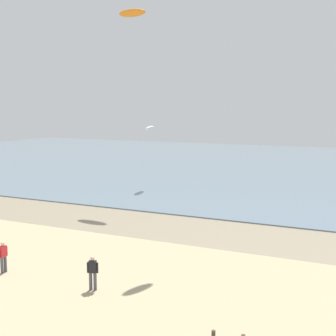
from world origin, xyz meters
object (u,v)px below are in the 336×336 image
at_px(kite_aloft_2, 132,13).
at_px(kite_aloft_5, 150,128).
at_px(person_by_waterline, 93,272).
at_px(person_left_flank, 3,256).

height_order(kite_aloft_2, kite_aloft_5, kite_aloft_2).
distance_m(kite_aloft_2, kite_aloft_5, 12.54).
xyz_separation_m(person_by_waterline, kite_aloft_5, (-10.29, 25.95, 5.65)).
height_order(person_left_flank, kite_aloft_5, kite_aloft_5).
relative_size(person_by_waterline, person_left_flank, 1.00).
relative_size(kite_aloft_2, kite_aloft_5, 1.19).
bearing_deg(kite_aloft_2, person_left_flank, 105.29).
height_order(person_left_flank, kite_aloft_2, kite_aloft_2).
xyz_separation_m(person_by_waterline, person_left_flank, (-5.72, -0.03, 0.00)).
distance_m(person_left_flank, kite_aloft_5, 26.97).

